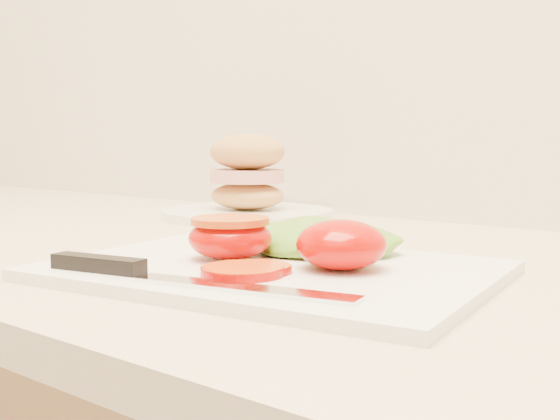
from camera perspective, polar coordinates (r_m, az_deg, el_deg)
The scene contains 9 objects.
cutting_board at distance 0.59m, azimuth -0.62°, elevation -4.94°, with size 0.36×0.26×0.01m, color white.
tomato_half_dome at distance 0.56m, azimuth 5.00°, elevation -2.82°, with size 0.07×0.07×0.04m, color #BB0600.
tomato_half_cut at distance 0.61m, azimuth -4.06°, elevation -2.13°, with size 0.07×0.07×0.04m.
tomato_slice_0 at distance 0.54m, azimuth -3.08°, elevation -4.96°, with size 0.06×0.06×0.01m, color #D85E0F.
tomato_slice_1 at distance 0.55m, azimuth -1.98°, elevation -4.77°, with size 0.06×0.06×0.01m, color #D85E0F.
lettuce_leaf_0 at distance 0.65m, azimuth 1.63°, elevation -2.21°, with size 0.14×0.09×0.03m, color #68B12E.
lettuce_leaf_1 at distance 0.64m, azimuth 5.33°, elevation -2.59°, with size 0.10×0.07×0.02m, color #68B12E.
knife at distance 0.54m, azimuth -10.49°, elevation -5.02°, with size 0.27×0.07×0.01m.
sandwich_plate at distance 1.01m, azimuth -2.68°, elevation 1.84°, with size 0.25×0.25×0.12m.
Camera 1 is at (-0.19, 1.12, 1.05)m, focal length 45.00 mm.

